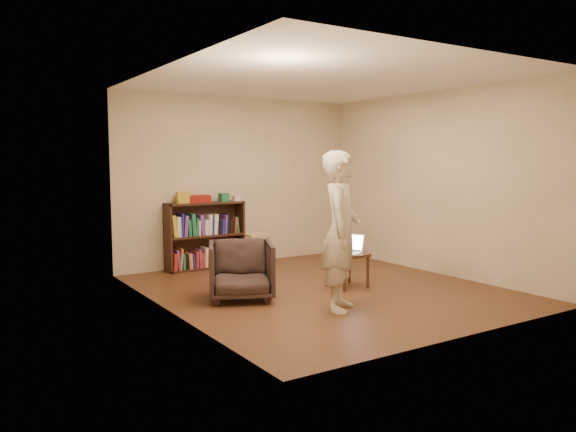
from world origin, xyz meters
TOP-DOWN VIEW (x-y plane):
  - floor at (0.00, 0.00)m, footprint 4.50×4.50m
  - ceiling at (0.00, 0.00)m, footprint 4.50×4.50m
  - wall_back at (0.00, 2.25)m, footprint 4.00×0.00m
  - wall_left at (-2.00, 0.00)m, footprint 0.00×4.50m
  - wall_right at (2.00, 0.00)m, footprint 0.00×4.50m
  - bookshelf at (-0.66, 2.09)m, footprint 1.20×0.30m
  - box_yellow at (-0.99, 2.10)m, footprint 0.22×0.17m
  - red_cloth at (-0.75, 2.09)m, footprint 0.37×0.31m
  - box_green at (-0.36, 2.06)m, footprint 0.13×0.13m
  - box_white at (-0.14, 2.06)m, footprint 0.10×0.10m
  - stool at (0.10, 1.88)m, footprint 0.34×0.34m
  - armchair at (-1.10, 0.10)m, footprint 0.98×0.99m
  - side_table at (0.34, -0.06)m, footprint 0.43×0.43m
  - laptop at (0.39, -0.04)m, footprint 0.41×0.42m
  - person at (-0.41, -0.89)m, footprint 0.74×0.74m

SIDE VIEW (x-z plane):
  - floor at x=0.00m, z-range 0.00..0.00m
  - armchair at x=-1.10m, z-range 0.00..0.69m
  - side_table at x=0.34m, z-range 0.15..0.58m
  - stool at x=0.10m, z-range 0.15..0.64m
  - bookshelf at x=-0.66m, z-range -0.06..0.94m
  - laptop at x=0.39m, z-range 0.38..0.61m
  - person at x=-0.41m, z-range 0.00..1.72m
  - box_white at x=-0.14m, z-range 1.00..1.08m
  - red_cloth at x=-0.75m, z-range 1.00..1.11m
  - box_green at x=-0.36m, z-range 1.00..1.13m
  - box_yellow at x=-0.99m, z-range 1.00..1.16m
  - wall_back at x=0.00m, z-range -0.70..3.30m
  - wall_left at x=-2.00m, z-range -0.95..3.55m
  - wall_right at x=2.00m, z-range -0.95..3.55m
  - ceiling at x=0.00m, z-range 2.60..2.60m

